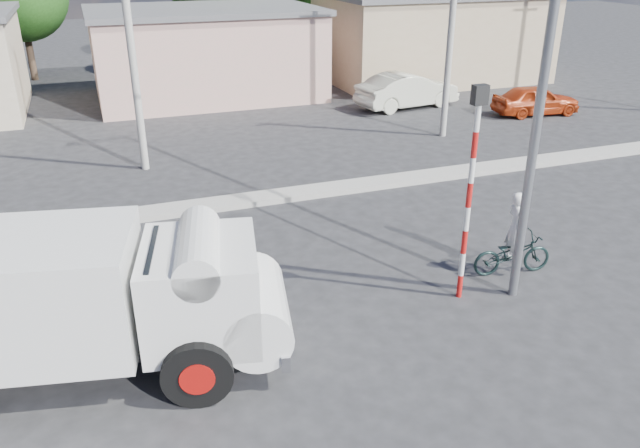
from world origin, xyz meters
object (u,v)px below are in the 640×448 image
object	(u,v)px
bicycle	(512,254)
streetlight	(540,50)
traffic_pole	(471,178)
car_cream	(407,90)
cyclist	(514,240)
car_red	(536,100)
truck	(96,298)

from	to	relation	value
bicycle	streetlight	size ratio (longest dim) A/B	0.20
traffic_pole	streetlight	size ratio (longest dim) A/B	0.48
bicycle	car_cream	distance (m)	15.36
cyclist	traffic_pole	size ratio (longest dim) A/B	0.37
car_red	traffic_pole	xyz separation A→B (m)	(-11.15, -11.98, 1.97)
streetlight	traffic_pole	bearing A→B (deg)	162.27
truck	bicycle	world-z (taller)	truck
car_red	car_cream	bearing A→B (deg)	62.87
truck	bicycle	bearing A→B (deg)	15.21
bicycle	cyclist	bearing A→B (deg)	-170.91
bicycle	streetlight	bearing A→B (deg)	148.74
traffic_pole	streetlight	world-z (taller)	streetlight
cyclist	car_cream	bearing A→B (deg)	-9.95
car_cream	car_red	distance (m)	5.45
truck	car_cream	size ratio (longest dim) A/B	1.39
bicycle	cyclist	world-z (taller)	cyclist
traffic_pole	streetlight	xyz separation A→B (m)	(0.94, -0.30, 2.37)
traffic_pole	streetlight	bearing A→B (deg)	-17.73
truck	car_red	world-z (taller)	truck
bicycle	streetlight	distance (m)	4.61
bicycle	car_red	size ratio (longest dim) A/B	0.48
bicycle	car_cream	world-z (taller)	car_cream
cyclist	car_cream	size ratio (longest dim) A/B	0.35
bicycle	cyclist	distance (m)	0.34
cyclist	streetlight	bearing A→B (deg)	148.74
truck	traffic_pole	size ratio (longest dim) A/B	1.48
cyclist	traffic_pole	distance (m)	2.45
bicycle	cyclist	size ratio (longest dim) A/B	1.10
car_red	streetlight	world-z (taller)	streetlight
cyclist	truck	bearing A→B (deg)	102.43
cyclist	car_red	size ratio (longest dim) A/B	0.44
cyclist	car_red	distance (m)	14.94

